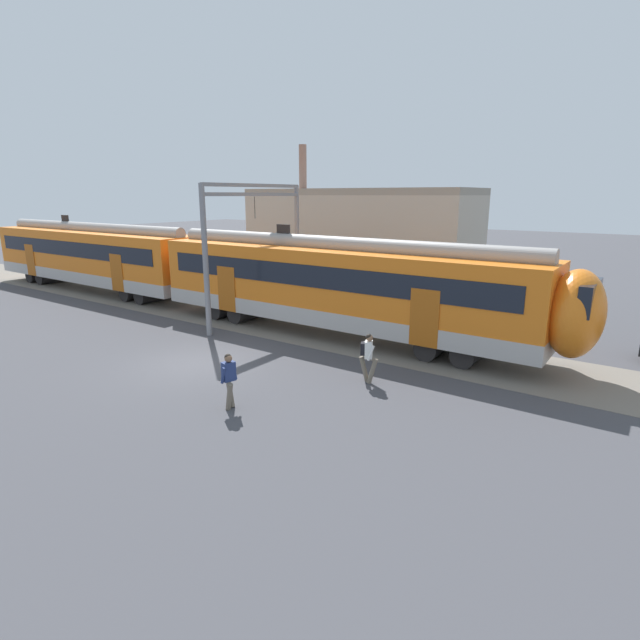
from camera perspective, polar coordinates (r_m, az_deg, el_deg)
ground_plane at (r=19.03m, az=-14.00°, el=-4.79°), size 160.00×160.00×0.00m
track_bed at (r=29.55m, az=-16.62°, el=1.77°), size 80.00×4.40×0.01m
commuter_train at (r=27.27m, az=-13.69°, el=5.77°), size 38.05×3.07×4.73m
pedestrian_navy at (r=14.58m, az=-10.37°, el=-6.45°), size 0.60×0.62×1.67m
pedestrian_white at (r=16.38m, az=5.50°, el=-3.86°), size 0.71×0.51×1.67m
catenary_gantry at (r=24.13m, az=-7.38°, el=9.93°), size 0.24×6.64×6.53m
background_building at (r=31.88m, az=4.42°, el=9.01°), size 14.52×5.00×9.20m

